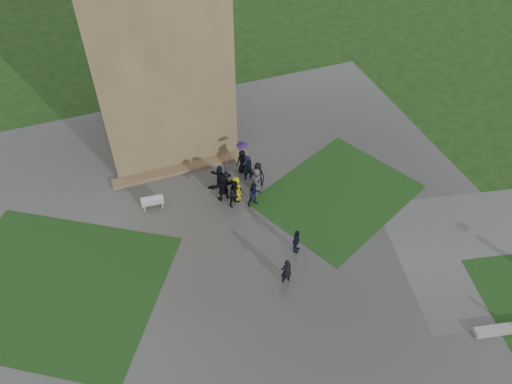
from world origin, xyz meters
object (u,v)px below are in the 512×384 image
object	(u,v)px
tower	(147,9)
pedestrian_mid	(296,241)
pedestrian_near	(286,271)
bench	(153,202)

from	to	relation	value
tower	pedestrian_mid	world-z (taller)	tower
tower	pedestrian_near	xyz separation A→B (m)	(2.98, -14.83, -8.13)
bench	pedestrian_near	distance (m)	9.49
tower	pedestrian_near	size ratio (longest dim) A/B	10.57
pedestrian_mid	tower	bearing A→B (deg)	57.96
bench	pedestrian_near	xyz separation A→B (m)	(5.41, -7.78, 0.45)
tower	bench	distance (m)	11.37
bench	pedestrian_mid	size ratio (longest dim) A/B	0.85
bench	pedestrian_near	bearing A→B (deg)	-49.72
tower	pedestrian_mid	distance (m)	16.06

